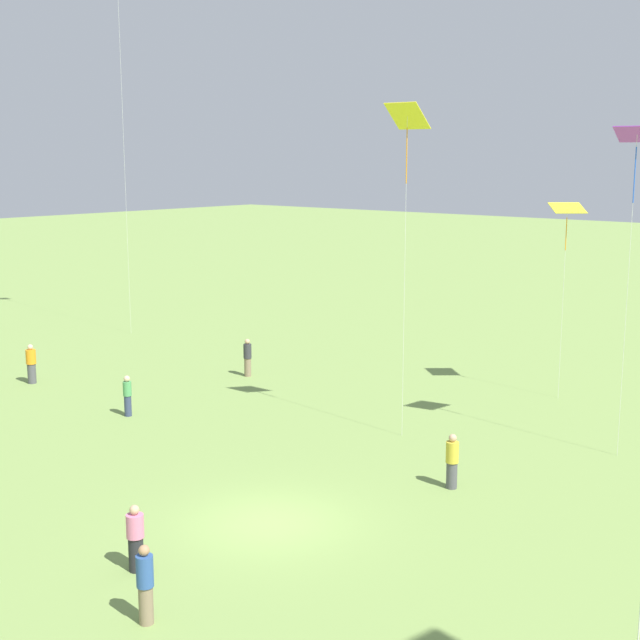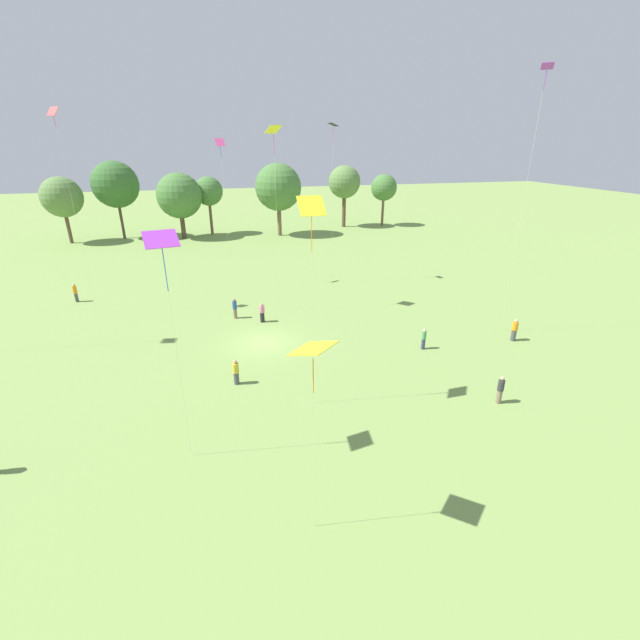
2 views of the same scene
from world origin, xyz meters
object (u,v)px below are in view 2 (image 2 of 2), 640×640
(person_5, at_px, (500,390))
(kite_6, at_px, (333,135))
(kite_7, at_px, (313,352))
(kite_9, at_px, (162,245))
(person_1, at_px, (514,330))
(person_2, at_px, (424,339))
(kite_1, at_px, (221,150))
(kite_3, at_px, (311,212))
(person_3, at_px, (75,293))
(kite_4, at_px, (274,137))
(kite_8, at_px, (56,126))
(person_4, at_px, (236,372))
(kite_5, at_px, (543,92))
(person_8, at_px, (235,308))
(person_0, at_px, (262,313))

(person_5, relative_size, kite_6, 0.11)
(kite_7, height_order, kite_9, kite_9)
(person_1, xyz_separation_m, person_2, (-7.38, 0.41, -0.05))
(person_5, bearing_deg, kite_1, 50.29)
(person_5, distance_m, kite_3, 14.85)
(person_3, bearing_deg, person_2, 78.15)
(kite_6, bearing_deg, kite_4, 166.54)
(person_1, bearing_deg, kite_4, 124.96)
(person_1, xyz_separation_m, kite_8, (-32.38, 14.34, 14.36))
(person_5, height_order, kite_3, kite_3)
(kite_6, relative_size, kite_7, 1.96)
(person_2, bearing_deg, kite_9, -130.85)
(person_4, bearing_deg, kite_1, 164.02)
(person_2, distance_m, person_4, 13.78)
(kite_5, height_order, kite_9, kite_5)
(kite_9, bearing_deg, kite_3, 57.45)
(kite_3, bearing_deg, kite_9, -113.40)
(person_4, height_order, kite_3, kite_3)
(person_5, xyz_separation_m, kite_4, (-9.87, 18.14, 13.61))
(person_2, xyz_separation_m, kite_9, (-16.33, -7.80, 9.55))
(person_4, bearing_deg, kite_9, -36.19)
(kite_1, bearing_deg, kite_5, -16.15)
(person_1, xyz_separation_m, kite_9, (-23.71, -7.39, 9.50))
(person_5, xyz_separation_m, kite_6, (-3.02, 25.16, 13.90))
(person_2, distance_m, kite_1, 25.97)
(kite_3, relative_size, kite_4, 0.76)
(person_8, xyz_separation_m, kite_5, (20.54, -8.16, 16.25))
(kite_7, distance_m, kite_8, 31.33)
(kite_5, bearing_deg, person_2, 91.25)
(person_4, xyz_separation_m, kite_3, (4.16, -3.28, 10.15))
(person_3, height_order, kite_3, kite_3)
(person_0, height_order, kite_1, kite_1)
(person_4, bearing_deg, kite_7, -2.76)
(kite_4, xyz_separation_m, kite_6, (6.85, 7.02, 0.30))
(person_4, relative_size, person_8, 0.95)
(person_1, height_order, kite_9, kite_9)
(person_2, height_order, kite_9, kite_9)
(person_8, relative_size, kite_1, 0.12)
(person_4, distance_m, kite_9, 11.67)
(kite_8, xyz_separation_m, kite_9, (8.67, -21.73, -4.86))
(person_3, bearing_deg, person_4, 56.37)
(person_1, relative_size, kite_5, 0.09)
(person_8, distance_m, kite_4, 14.23)
(person_3, bearing_deg, kite_7, 47.91)
(person_5, height_order, kite_7, kite_7)
(person_2, bearing_deg, kite_3, -129.33)
(person_0, height_order, person_5, person_5)
(person_4, bearing_deg, kite_4, 145.19)
(person_3, bearing_deg, kite_8, 54.54)
(person_1, xyz_separation_m, person_3, (-34.75, 17.87, 0.04))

